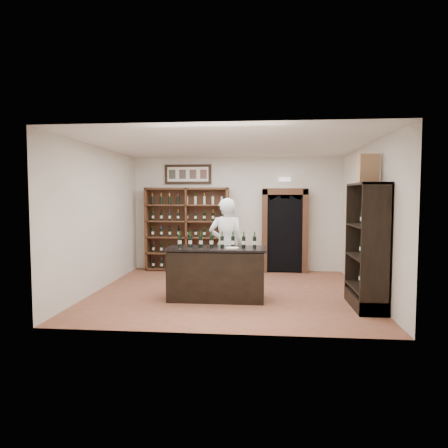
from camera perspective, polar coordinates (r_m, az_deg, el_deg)
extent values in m
plane|color=#9B543E|center=(8.32, 0.76, -9.71)|extent=(5.50, 5.50, 0.00)
plane|color=white|center=(8.15, 0.78, 11.25)|extent=(5.50, 5.50, 0.00)
cube|color=silver|center=(10.59, 1.83, 1.45)|extent=(5.50, 0.04, 3.00)
cube|color=silver|center=(8.75, -17.48, 0.73)|extent=(0.04, 5.00, 3.00)
cube|color=silver|center=(8.35, 19.95, 0.52)|extent=(0.04, 5.00, 3.00)
cube|color=#57341E|center=(10.74, -5.12, -0.67)|extent=(2.20, 0.02, 2.20)
cube|color=#57341E|center=(10.81, -10.88, -0.70)|extent=(0.06, 0.38, 2.20)
cube|color=#57341E|center=(10.42, 0.49, -0.80)|extent=(0.06, 0.38, 2.20)
cube|color=#57341E|center=(10.56, -5.30, -0.75)|extent=(0.04, 0.38, 2.20)
cube|color=#57341E|center=(10.70, -5.26, -6.41)|extent=(2.18, 0.38, 0.04)
cube|color=#57341E|center=(10.63, -5.28, -4.17)|extent=(2.18, 0.38, 0.04)
cube|color=#57341E|center=(10.58, -5.29, -1.89)|extent=(2.18, 0.38, 0.03)
cube|color=#57341E|center=(10.55, -5.31, 0.40)|extent=(2.18, 0.38, 0.04)
cube|color=#57341E|center=(10.53, -5.32, 2.70)|extent=(2.18, 0.38, 0.04)
cube|color=#57341E|center=(10.53, -5.34, 5.01)|extent=(2.18, 0.38, 0.04)
cube|color=black|center=(10.72, -5.17, 7.08)|extent=(1.25, 0.04, 0.52)
cube|color=black|center=(10.45, 8.63, -1.07)|extent=(0.97, 0.29, 2.05)
cube|color=#965C3A|center=(10.41, 5.81, -0.96)|extent=(0.14, 0.35, 2.15)
cube|color=#965C3A|center=(10.47, 11.45, -0.99)|extent=(0.14, 0.35, 2.15)
cube|color=#965C3A|center=(10.39, 8.69, 4.61)|extent=(1.15, 0.35, 0.16)
cube|color=white|center=(10.51, 8.68, 6.29)|extent=(0.30, 0.10, 0.10)
cube|color=black|center=(7.65, -1.09, -7.31)|extent=(1.80, 0.70, 0.94)
cube|color=black|center=(7.57, -1.10, -3.53)|extent=(1.88, 0.78, 0.04)
cylinder|color=black|center=(7.73, -6.36, -2.46)|extent=(0.07, 0.07, 0.21)
cylinder|color=silver|center=(7.73, -6.36, -2.57)|extent=(0.07, 0.07, 0.07)
cylinder|color=#174618|center=(7.72, -6.37, -1.35)|extent=(0.03, 0.03, 0.09)
cylinder|color=black|center=(7.69, -4.86, -2.48)|extent=(0.07, 0.07, 0.21)
cylinder|color=silver|center=(7.70, -4.85, -2.59)|extent=(0.07, 0.07, 0.07)
cylinder|color=#174618|center=(7.68, -4.86, -1.37)|extent=(0.03, 0.03, 0.09)
cylinder|color=black|center=(7.66, -3.34, -2.50)|extent=(0.07, 0.07, 0.21)
cylinder|color=silver|center=(7.66, -3.34, -2.61)|extent=(0.07, 0.07, 0.07)
cylinder|color=#174618|center=(7.65, -3.34, -1.38)|extent=(0.03, 0.03, 0.09)
cylinder|color=black|center=(7.63, -1.81, -2.52)|extent=(0.07, 0.07, 0.21)
cylinder|color=silver|center=(7.63, -1.81, -2.63)|extent=(0.07, 0.07, 0.07)
cylinder|color=#174618|center=(7.62, -1.81, -1.40)|extent=(0.03, 0.03, 0.09)
cylinder|color=black|center=(7.61, -0.27, -2.54)|extent=(0.07, 0.07, 0.21)
cylinder|color=silver|center=(7.61, -0.27, -2.65)|extent=(0.07, 0.07, 0.07)
cylinder|color=#174618|center=(7.59, -0.27, -1.41)|extent=(0.03, 0.03, 0.09)
cylinder|color=black|center=(7.59, 1.28, -2.55)|extent=(0.07, 0.07, 0.21)
cylinder|color=silver|center=(7.60, 1.27, -2.66)|extent=(0.07, 0.07, 0.07)
cylinder|color=#174618|center=(7.58, 1.28, -1.42)|extent=(0.03, 0.03, 0.09)
cylinder|color=black|center=(7.58, 2.83, -2.57)|extent=(0.07, 0.07, 0.21)
cylinder|color=silver|center=(7.58, 2.83, -2.68)|extent=(0.07, 0.07, 0.07)
cylinder|color=#174618|center=(7.57, 2.83, -1.44)|extent=(0.03, 0.03, 0.09)
cylinder|color=black|center=(7.58, 4.38, -2.58)|extent=(0.07, 0.07, 0.21)
cylinder|color=silver|center=(7.58, 4.38, -2.69)|extent=(0.07, 0.07, 0.07)
cylinder|color=#174618|center=(7.56, 4.39, -1.45)|extent=(0.03, 0.03, 0.09)
cube|color=black|center=(7.51, 21.40, -2.94)|extent=(0.02, 1.20, 2.20)
cube|color=black|center=(6.89, 20.90, -3.53)|extent=(0.48, 0.04, 2.20)
cube|color=black|center=(8.01, 18.66, -2.46)|extent=(0.48, 0.04, 2.20)
cube|color=black|center=(7.40, 19.89, 5.38)|extent=(0.48, 1.20, 0.04)
cube|color=black|center=(7.62, 19.52, -10.29)|extent=(0.48, 1.20, 0.24)
cube|color=black|center=(7.57, 19.56, -8.60)|extent=(0.48, 1.16, 0.03)
cube|color=black|center=(7.47, 19.66, -4.48)|extent=(0.48, 1.16, 0.03)
cube|color=black|center=(7.41, 19.76, -0.27)|extent=(0.48, 1.16, 0.03)
imported|color=white|center=(8.15, 0.32, -3.07)|extent=(0.74, 0.51, 1.93)
cylinder|color=silver|center=(7.41, 1.16, -3.46)|extent=(0.25, 0.25, 0.02)
cube|color=tan|center=(7.51, 19.90, 7.45)|extent=(0.38, 0.21, 0.51)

